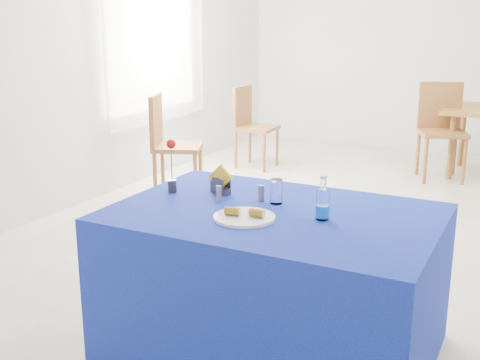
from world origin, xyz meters
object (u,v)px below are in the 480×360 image
object	(u,v)px
plate	(244,217)
chair_bg_left	(441,124)
water_bottle	(323,205)
chair_win_a	(168,139)
chair_win_b	(250,121)
blue_table	(273,281)

from	to	relation	value
plate	chair_bg_left	size ratio (longest dim) A/B	0.29
plate	water_bottle	xyz separation A→B (m)	(0.33, 0.16, 0.06)
chair_win_a	chair_win_b	distance (m)	1.50
chair_win_b	blue_table	bearing A→B (deg)	-151.98
blue_table	plate	bearing A→B (deg)	-114.09
blue_table	chair_win_b	size ratio (longest dim) A/B	1.69
plate	blue_table	xyz separation A→B (m)	(0.08, 0.18, -0.39)
blue_table	chair_bg_left	distance (m)	4.11
blue_table	chair_bg_left	size ratio (longest dim) A/B	1.54
plate	chair_win_a	bearing A→B (deg)	130.66
chair_bg_left	water_bottle	bearing A→B (deg)	-110.91
chair_win_a	chair_bg_left	bearing A→B (deg)	-71.87
chair_win_a	chair_win_b	size ratio (longest dim) A/B	1.06
plate	chair_bg_left	bearing A→B (deg)	86.86
water_bottle	chair_bg_left	world-z (taller)	chair_bg_left
water_bottle	chair_bg_left	size ratio (longest dim) A/B	0.21
chair_win_a	chair_win_b	bearing A→B (deg)	-29.32
plate	chair_win_b	xyz separation A→B (m)	(-1.83, 3.80, -0.22)
blue_table	chair_bg_left	xyz separation A→B (m)	(0.16, 4.10, 0.22)
plate	water_bottle	distance (m)	0.38
water_bottle	chair_win_b	distance (m)	4.24
blue_table	water_bottle	size ratio (longest dim) A/B	7.44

